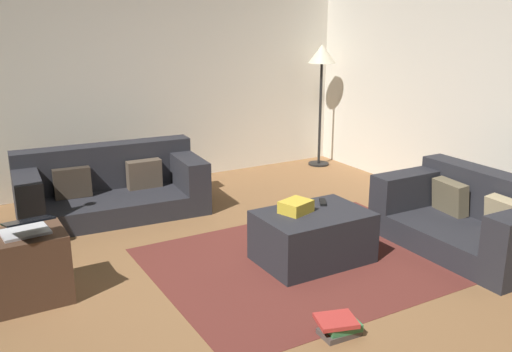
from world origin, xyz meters
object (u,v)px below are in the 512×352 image
at_px(ottoman, 313,237).
at_px(gift_box, 296,207).
at_px(tv_remote, 323,202).
at_px(laptop, 26,228).
at_px(couch_right, 472,218).
at_px(couch_left, 110,188).
at_px(side_table, 29,267).
at_px(corner_lamp, 322,63).
at_px(book_stack, 339,327).

bearing_deg(ottoman, gift_box, 149.17).
height_order(gift_box, tv_remote, gift_box).
distance_m(ottoman, laptop, 2.22).
xyz_separation_m(ottoman, tv_remote, (0.21, 0.15, 0.22)).
height_order(couch_right, ottoman, couch_right).
distance_m(couch_left, tv_remote, 2.30).
height_order(ottoman, laptop, laptop).
bearing_deg(laptop, side_table, 94.76).
bearing_deg(ottoman, couch_right, -18.52).
relative_size(couch_left, tv_remote, 11.87).
distance_m(gift_box, corner_lamp, 3.28).
height_order(book_stack, corner_lamp, corner_lamp).
bearing_deg(book_stack, couch_left, 101.31).
distance_m(tv_remote, side_table, 2.39).
xyz_separation_m(side_table, book_stack, (1.64, -1.49, -0.20)).
height_order(gift_box, book_stack, gift_box).
relative_size(gift_box, book_stack, 0.80).
xyz_separation_m(laptop, corner_lamp, (4.05, 2.10, 0.80)).
bearing_deg(couch_left, tv_remote, 129.72).
bearing_deg(couch_right, tv_remote, 63.18).
distance_m(side_table, book_stack, 2.22).
height_order(ottoman, tv_remote, tv_remote).
xyz_separation_m(book_stack, corner_lamp, (2.41, 3.53, 1.32)).
relative_size(couch_right, tv_remote, 9.46).
bearing_deg(corner_lamp, gift_box, -129.76).
distance_m(tv_remote, laptop, 2.37).
height_order(couch_right, gift_box, couch_right).
xyz_separation_m(couch_left, book_stack, (0.61, -3.04, -0.21)).
height_order(couch_left, gift_box, couch_left).
relative_size(couch_left, laptop, 4.60).
xyz_separation_m(ottoman, laptop, (-2.15, 0.40, 0.36)).
bearing_deg(side_table, couch_right, -14.63).
height_order(couch_left, side_table, couch_left).
distance_m(couch_left, side_table, 1.87).
bearing_deg(laptop, book_stack, -41.18).
xyz_separation_m(gift_box, laptop, (-2.03, 0.33, 0.10)).
relative_size(tv_remote, side_table, 0.31).
distance_m(couch_right, tv_remote, 1.34).
bearing_deg(couch_right, gift_box, 70.96).
xyz_separation_m(ottoman, gift_box, (-0.12, 0.07, 0.26)).
bearing_deg(couch_left, ottoman, 123.43).
distance_m(couch_left, book_stack, 3.11).
distance_m(tv_remote, book_stack, 1.43).
distance_m(couch_right, gift_box, 1.62).
distance_m(ottoman, gift_box, 0.30).
bearing_deg(couch_left, laptop, 61.84).
bearing_deg(ottoman, corner_lamp, 52.84).
relative_size(couch_right, side_table, 2.91).
bearing_deg(gift_box, laptop, 170.73).
xyz_separation_m(tv_remote, corner_lamp, (1.69, 2.35, 0.94)).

